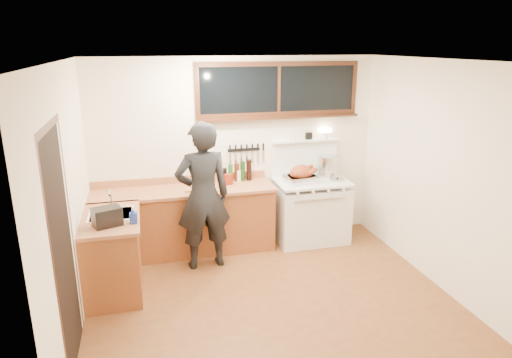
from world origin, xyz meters
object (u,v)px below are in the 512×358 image
object	(u,v)px
vintage_stove	(310,209)
cutting_board	(200,185)
roast_turkey	(301,175)
man	(203,196)

from	to	relation	value
vintage_stove	cutting_board	xyz separation A→B (m)	(-1.57, -0.01, 0.49)
vintage_stove	roast_turkey	size ratio (longest dim) A/B	3.32
man	vintage_stove	bearing A→B (deg)	15.52
cutting_board	roast_turkey	world-z (taller)	roast_turkey
cutting_board	vintage_stove	bearing A→B (deg)	0.42
cutting_board	roast_turkey	xyz separation A→B (m)	(1.40, -0.05, 0.05)
man	cutting_board	bearing A→B (deg)	86.46
man	cutting_board	distance (m)	0.43
vintage_stove	man	bearing A→B (deg)	-164.48
man	roast_turkey	world-z (taller)	man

